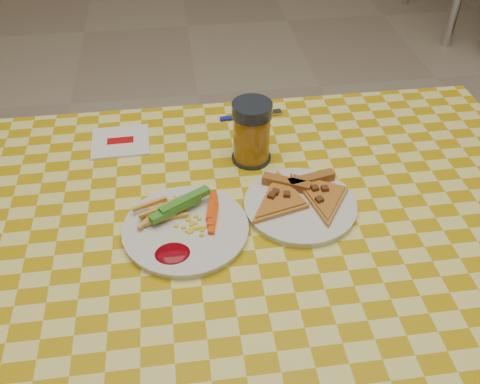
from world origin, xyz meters
name	(u,v)px	position (x,y,z in m)	size (l,w,h in m)	color
table	(249,249)	(0.00, 0.00, 0.68)	(1.28, 0.88, 0.76)	silver
plate_left	(186,230)	(-0.12, -0.01, 0.76)	(0.23, 0.23, 0.01)	silver
plate_right	(300,206)	(0.10, 0.03, 0.76)	(0.22, 0.22, 0.01)	silver
fries_veggies	(180,218)	(-0.13, 0.01, 0.78)	(0.19, 0.18, 0.04)	gold
pizza_slices	(301,196)	(0.11, 0.04, 0.78)	(0.26, 0.22, 0.02)	gold
drink_glass	(252,133)	(0.03, 0.20, 0.82)	(0.09, 0.09, 0.14)	black
napkin	(121,142)	(-0.25, 0.30, 0.76)	(0.13, 0.12, 0.01)	white
fork	(252,115)	(0.06, 0.37, 0.76)	(0.15, 0.03, 0.01)	navy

